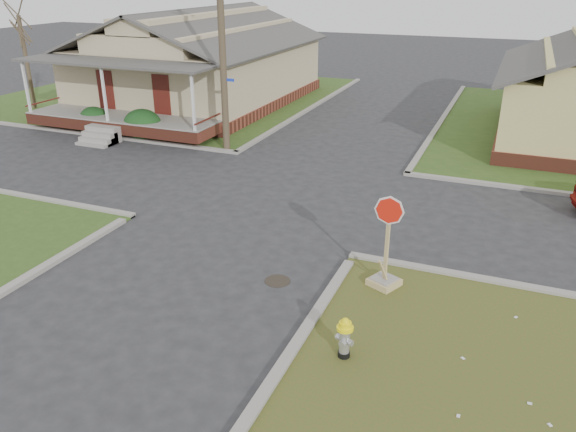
% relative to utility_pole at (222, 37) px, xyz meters
% --- Properties ---
extents(ground, '(120.00, 120.00, 0.00)m').
position_rel_utility_pole_xyz_m(ground, '(4.20, -8.90, -4.66)').
color(ground, '#272729').
rests_on(ground, ground).
extents(verge_far_left, '(19.00, 19.00, 0.05)m').
position_rel_utility_pole_xyz_m(verge_far_left, '(-8.80, 9.10, -4.64)').
color(verge_far_left, '#324C1B').
rests_on(verge_far_left, ground).
extents(curbs, '(80.00, 40.00, 0.12)m').
position_rel_utility_pole_xyz_m(curbs, '(4.20, -3.90, -4.66)').
color(curbs, gray).
rests_on(curbs, ground).
extents(manhole, '(0.64, 0.64, 0.01)m').
position_rel_utility_pole_xyz_m(manhole, '(6.40, -9.40, -4.66)').
color(manhole, black).
rests_on(manhole, ground).
extents(corner_house, '(10.10, 15.50, 5.30)m').
position_rel_utility_pole_xyz_m(corner_house, '(-5.80, 7.78, -2.38)').
color(corner_house, brown).
rests_on(corner_house, ground).
extents(utility_pole, '(1.80, 0.28, 9.00)m').
position_rel_utility_pole_xyz_m(utility_pole, '(0.00, 0.00, 0.00)').
color(utility_pole, '#473A29').
rests_on(utility_pole, ground).
extents(tree_far_left, '(0.22, 0.22, 4.90)m').
position_rel_utility_pole_xyz_m(tree_far_left, '(-13.80, 3.10, -2.16)').
color(tree_far_left, '#473A29').
rests_on(tree_far_left, verge_far_left).
extents(fire_hydrant, '(0.33, 0.33, 0.89)m').
position_rel_utility_pole_xyz_m(fire_hydrant, '(8.80, -11.68, -4.12)').
color(fire_hydrant, black).
rests_on(fire_hydrant, ground).
extents(stop_sign, '(0.66, 0.64, 2.33)m').
position_rel_utility_pole_xyz_m(stop_sign, '(8.89, -8.67, -4.11)').
color(stop_sign, tan).
rests_on(stop_sign, ground).
extents(hedge_left, '(1.45, 1.19, 1.11)m').
position_rel_utility_pole_xyz_m(hedge_left, '(-7.37, 0.47, -4.06)').
color(hedge_left, '#133614').
rests_on(hedge_left, verge_far_left).
extents(hedge_right, '(1.62, 1.33, 1.24)m').
position_rel_utility_pole_xyz_m(hedge_right, '(-4.39, 0.19, -3.99)').
color(hedge_right, '#133614').
rests_on(hedge_right, verge_far_left).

